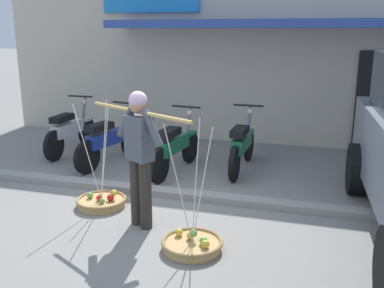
{
  "coord_description": "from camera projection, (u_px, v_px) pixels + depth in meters",
  "views": [
    {
      "loc": [
        2.09,
        -4.97,
        2.38
      ],
      "look_at": [
        0.42,
        0.6,
        0.85
      ],
      "focal_mm": 40.6,
      "sensor_mm": 36.0,
      "label": 1
    }
  ],
  "objects": [
    {
      "name": "motorcycle_third_in_row",
      "position": [
        175.0,
        147.0,
        7.38
      ],
      "size": [
        0.54,
        1.82,
        1.09
      ],
      "color": "black",
      "rests_on": "ground"
    },
    {
      "name": "fruit_basket_left_side",
      "position": [
        102.0,
        201.0,
        6.04
      ],
      "size": [
        0.69,
        0.69,
        1.45
      ],
      "color": "tan",
      "rests_on": "ground"
    },
    {
      "name": "fruit_basket_right_side",
      "position": [
        192.0,
        243.0,
        4.83
      ],
      "size": [
        0.69,
        0.69,
        1.45
      ],
      "color": "tan",
      "rests_on": "ground"
    },
    {
      "name": "fruit_vendor",
      "position": [
        140.0,
        150.0,
        5.21
      ],
      "size": [
        1.59,
        0.87,
        1.7
      ],
      "color": "#2D2823",
      "rests_on": "ground"
    },
    {
      "name": "motorcycle_second_in_row",
      "position": [
        109.0,
        141.0,
        7.81
      ],
      "size": [
        0.62,
        1.79,
        1.09
      ],
      "color": "black",
      "rests_on": "ground"
    },
    {
      "name": "motorcycle_end_of_row",
      "position": [
        242.0,
        145.0,
        7.5
      ],
      "size": [
        0.54,
        1.82,
        1.09
      ],
      "color": "black",
      "rests_on": "ground"
    },
    {
      "name": "sidewalk_curb",
      "position": [
        167.0,
        192.0,
        6.42
      ],
      "size": [
        20.0,
        0.24,
        0.1
      ],
      "primitive_type": "cube",
      "color": "gray",
      "rests_on": "ground"
    },
    {
      "name": "motorcycle_nearest_shop",
      "position": [
        70.0,
        131.0,
        8.58
      ],
      "size": [
        0.54,
        1.82,
        1.09
      ],
      "color": "black",
      "rests_on": "ground"
    },
    {
      "name": "storefront_building",
      "position": [
        295.0,
        41.0,
        11.09
      ],
      "size": [
        13.0,
        6.0,
        4.2
      ],
      "color": "beige",
      "rests_on": "ground"
    },
    {
      "name": "ground_plane",
      "position": [
        149.0,
        214.0,
        5.79
      ],
      "size": [
        90.0,
        90.0,
        0.0
      ],
      "primitive_type": "plane",
      "color": "gray"
    }
  ]
}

